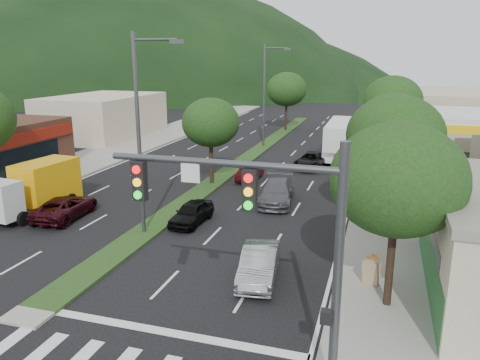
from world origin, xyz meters
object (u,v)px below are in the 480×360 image
(tree_r_b, at_px, (395,136))
(tree_med_far, at_px, (287,89))
(suv_maroon, at_px, (65,207))
(tree_r_a, at_px, (398,180))
(box_truck, at_px, (38,189))
(car_queue_c, at_px, (250,171))
(car_queue_a, at_px, (192,213))
(tree_r_d, at_px, (392,101))
(a_frame_sign, at_px, (371,270))
(car_queue_d, at_px, (312,160))
(tree_r_e, at_px, (391,95))
(tree_r_c, at_px, (393,121))
(tree_med_near, at_px, (211,123))
(streetlight_near, at_px, (142,126))
(car_queue_b, at_px, (276,192))
(motorhome, at_px, (342,139))
(traffic_signal, at_px, (275,232))
(streetlight_mid, at_px, (266,91))
(sedan_silver, at_px, (259,264))

(tree_r_b, distance_m, tree_med_far, 34.18)
(tree_r_b, relative_size, tree_med_far, 1.00)
(suv_maroon, bearing_deg, tree_r_a, 159.70)
(box_truck, bearing_deg, car_queue_c, -127.26)
(car_queue_a, height_order, box_truck, box_truck)
(tree_r_d, bearing_deg, suv_maroon, -129.50)
(tree_r_a, xyz_separation_m, a_frame_sign, (-0.62, 1.44, -4.07))
(car_queue_d, bearing_deg, tree_r_e, 75.84)
(suv_maroon, xyz_separation_m, car_queue_d, (11.47, 16.25, 0.01))
(suv_maroon, relative_size, car_queue_c, 1.19)
(tree_r_c, height_order, tree_med_near, tree_r_c)
(car_queue_c, bearing_deg, tree_med_far, 94.48)
(tree_r_e, height_order, streetlight_near, streetlight_near)
(car_queue_a, height_order, car_queue_b, car_queue_b)
(tree_r_d, relative_size, suv_maroon, 1.59)
(tree_r_a, bearing_deg, box_truck, 164.56)
(box_truck, relative_size, motorhome, 0.70)
(traffic_signal, height_order, box_truck, traffic_signal)
(traffic_signal, height_order, streetlight_mid, streetlight_mid)
(sedan_silver, relative_size, car_queue_d, 0.89)
(car_queue_c, bearing_deg, a_frame_sign, -59.11)
(traffic_signal, distance_m, tree_med_near, 21.53)
(tree_r_d, height_order, streetlight_near, streetlight_near)
(car_queue_b, bearing_deg, sedan_silver, -88.13)
(box_truck, bearing_deg, motorhome, -122.25)
(tree_r_b, xyz_separation_m, tree_med_near, (-12.00, 6.00, -0.61))
(traffic_signal, distance_m, streetlight_mid, 35.66)
(suv_maroon, height_order, car_queue_b, car_queue_b)
(tree_r_c, distance_m, box_truck, 22.52)
(tree_r_b, bearing_deg, streetlight_mid, 119.32)
(tree_r_a, height_order, motorhome, tree_r_a)
(tree_r_b, bearing_deg, tree_med_far, 110.56)
(traffic_signal, relative_size, streetlight_mid, 0.70)
(tree_r_b, xyz_separation_m, car_queue_d, (-5.93, 13.13, -4.40))
(tree_r_c, height_order, streetlight_near, streetlight_near)
(tree_r_c, xyz_separation_m, tree_r_e, (0.00, 20.00, 0.14))
(tree_r_a, bearing_deg, motorhome, 98.91)
(car_queue_a, bearing_deg, tree_r_c, 46.91)
(streetlight_near, bearing_deg, tree_r_d, 61.80)
(tree_r_d, height_order, sedan_silver, tree_r_d)
(traffic_signal, bearing_deg, car_queue_d, 96.34)
(traffic_signal, bearing_deg, tree_r_c, 82.15)
(tree_med_far, xyz_separation_m, sedan_silver, (6.98, -39.17, -4.34))
(streetlight_near, height_order, box_truck, streetlight_near)
(tree_r_c, height_order, suv_maroon, tree_r_c)
(tree_med_near, distance_m, streetlight_near, 10.07)
(tree_r_e, relative_size, box_truck, 1.12)
(streetlight_mid, xyz_separation_m, a_frame_sign, (11.17, -27.56, -4.83))
(car_queue_a, bearing_deg, tree_r_b, 13.29)
(tree_r_a, bearing_deg, suv_maroon, 164.32)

